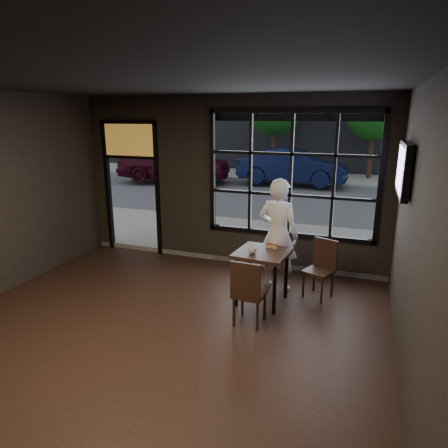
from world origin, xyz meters
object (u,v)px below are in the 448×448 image
at_px(cafe_table, 262,277).
at_px(navy_car, 292,166).
at_px(man, 278,235).
at_px(chair_near, 250,291).

distance_m(cafe_table, navy_car, 10.82).
bearing_deg(cafe_table, man, 84.90).
height_order(chair_near, man, man).
bearing_deg(navy_car, cafe_table, -171.01).
bearing_deg(man, cafe_table, 90.59).
relative_size(cafe_table, man, 0.45).
bearing_deg(man, chair_near, 96.58).
height_order(cafe_table, navy_car, navy_car).
bearing_deg(chair_near, cafe_table, -86.19).
relative_size(chair_near, man, 0.51).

